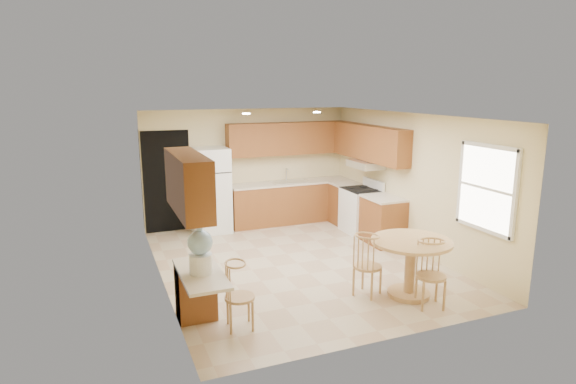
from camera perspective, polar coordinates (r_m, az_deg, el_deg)
name	(u,v)px	position (r m, az deg, el deg)	size (l,w,h in m)	color
floor	(298,263)	(8.33, 1.14, -8.42)	(5.50, 5.50, 0.00)	tan
ceiling	(298,116)	(7.80, 1.22, 9.01)	(4.50, 5.50, 0.02)	white
wall_back	(248,167)	(10.51, -4.72, 2.99)	(4.50, 0.02, 2.50)	beige
wall_front	(392,240)	(5.64, 12.26, -5.57)	(4.50, 0.02, 2.50)	beige
wall_left	(159,204)	(7.41, -15.05, -1.39)	(0.02, 5.50, 2.50)	beige
wall_right	(411,182)	(9.08, 14.36, 1.14)	(0.02, 5.50, 2.50)	beige
doorway	(167,182)	(10.16, -14.13, 1.18)	(0.90, 0.02, 2.10)	black
base_cab_back	(291,203)	(10.69, 0.32, -1.27)	(2.75, 0.60, 0.87)	brown
counter_back	(291,183)	(10.59, 0.32, 1.12)	(2.75, 0.63, 0.04)	beige
base_cab_right_a	(346,204)	(10.62, 6.92, -1.45)	(0.60, 0.59, 0.87)	brown
counter_right_a	(347,184)	(10.52, 6.98, 0.95)	(0.63, 0.59, 0.04)	beige
base_cab_right_b	(383,221)	(9.42, 11.18, -3.40)	(0.60, 0.80, 0.87)	brown
counter_right_b	(384,198)	(9.30, 11.30, -0.71)	(0.63, 0.80, 0.04)	beige
upper_cab_back	(288,138)	(10.57, 0.05, 6.36)	(2.75, 0.33, 0.70)	brown
upper_cab_right	(369,143)	(9.89, 9.63, 5.77)	(0.33, 2.42, 0.70)	brown
upper_cab_left	(188,183)	(5.75, -11.76, 1.01)	(0.33, 1.40, 0.70)	brown
sink	(290,182)	(10.58, 0.20, 1.23)	(0.78, 0.44, 0.01)	silver
range_hood	(366,164)	(9.88, 9.21, 3.26)	(0.50, 0.76, 0.14)	silver
desk_pedestal	(196,291)	(6.48, -10.87, -11.50)	(0.48, 0.42, 0.72)	brown
desk_top	(201,274)	(5.99, -10.30, -9.48)	(0.50, 1.20, 0.04)	beige
window	(487,188)	(7.64, 22.49, 0.42)	(0.06, 1.12, 1.30)	white
can_light_a	(246,114)	(8.76, -4.97, 9.24)	(0.14, 0.14, 0.02)	white
can_light_b	(317,112)	(9.26, 3.45, 9.43)	(0.14, 0.14, 0.02)	white
refrigerator	(210,190)	(10.01, -9.28, 0.20)	(0.77, 0.75, 1.75)	white
stove	(361,210)	(10.03, 8.65, -2.13)	(0.65, 0.76, 1.09)	white
dining_table	(410,259)	(7.14, 14.31, -7.75)	(1.14, 1.14, 0.84)	tan
chair_table_a	(371,260)	(6.97, 9.82, -8.00)	(0.40, 0.51, 0.91)	tan
chair_table_b	(436,270)	(6.80, 17.11, -8.81)	(0.41, 0.44, 0.92)	tan
chair_desk	(241,291)	(6.00, -5.55, -11.63)	(0.38, 0.49, 0.86)	tan
water_crock	(200,251)	(5.85, -10.35, -6.85)	(0.30, 0.30, 0.62)	white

